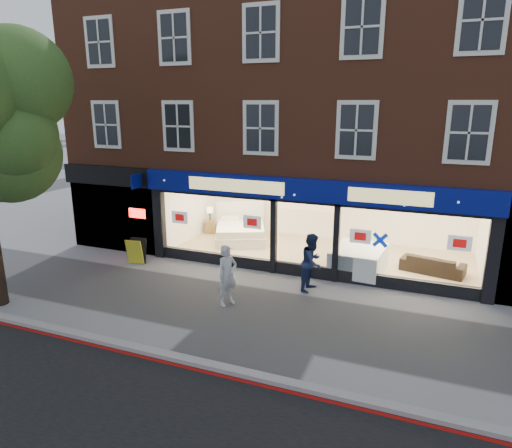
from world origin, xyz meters
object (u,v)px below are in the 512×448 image
Objects in this scene: pedestrian_blue at (312,262)px; display_bed at (241,231)px; sofa at (433,264)px; pedestrian_grey at (227,275)px; a_board at (136,251)px; mattress_stack at (359,259)px.

display_bed is at bearing 56.55° from pedestrian_blue.
display_bed is 5.43m from pedestrian_blue.
sofa is 1.15× the size of pedestrian_grey.
sofa is 1.12× the size of pedestrian_blue.
pedestrian_blue reaches higher than a_board.
display_bed is 5.38m from mattress_stack.
sofa is (7.41, -1.02, -0.09)m from display_bed.
a_board is at bearing 27.96° from sofa.
display_bed is at bearing 48.65° from a_board.
pedestrian_blue is at bearing -65.91° from display_bed.
display_bed is 1.71× the size of pedestrian_grey.
mattress_stack is 1.20× the size of pedestrian_blue.
display_bed is at bearing 48.18° from pedestrian_grey.
mattress_stack is (5.08, -1.75, 0.02)m from display_bed.
pedestrian_blue is at bearing -17.43° from pedestrian_grey.
display_bed is 1.49× the size of sofa.
a_board is 0.52× the size of pedestrian_blue.
mattress_stack is 2.30× the size of a_board.
a_board reaches higher than mattress_stack.
pedestrian_grey is (4.45, -1.86, 0.41)m from a_board.
pedestrian_grey reaches higher than display_bed.
pedestrian_grey reaches higher than sofa.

